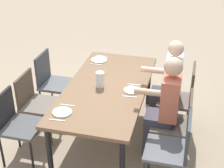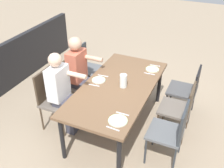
{
  "view_description": "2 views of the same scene",
  "coord_description": "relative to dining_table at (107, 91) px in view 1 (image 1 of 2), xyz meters",
  "views": [
    {
      "loc": [
        -3.46,
        -0.94,
        2.75
      ],
      "look_at": [
        -0.06,
        -0.08,
        0.82
      ],
      "focal_mm": 53.46,
      "sensor_mm": 36.0,
      "label": 1
    },
    {
      "loc": [
        2.97,
        1.23,
        2.81
      ],
      "look_at": [
        0.14,
        -0.03,
        0.86
      ],
      "focal_mm": 42.32,
      "sensor_mm": 36.0,
      "label": 2
    }
  ],
  "objects": [
    {
      "name": "spoon_2",
      "position": [
        0.86,
        0.3,
        0.07
      ],
      "size": [
        0.03,
        0.17,
        0.01
      ],
      "primitive_type": "cube",
      "rotation": [
        0.0,
        0.0,
        -0.06
      ],
      "color": "silver",
      "rests_on": "dining_table"
    },
    {
      "name": "diner_man_white",
      "position": [
        0.36,
        -0.71,
        -0.0
      ],
      "size": [
        0.34,
        0.49,
        1.27
      ],
      "color": "#3F3F4C",
      "rests_on": "ground"
    },
    {
      "name": "chair_west_south",
      "position": [
        -0.7,
        -0.9,
        -0.15
      ],
      "size": [
        0.44,
        0.44,
        0.9
      ],
      "color": "#5B5E61",
      "rests_on": "ground"
    },
    {
      "name": "fork_2",
      "position": [
        0.56,
        0.3,
        0.07
      ],
      "size": [
        0.02,
        0.17,
        0.01
      ],
      "primitive_type": "cube",
      "rotation": [
        0.0,
        0.0,
        -0.01
      ],
      "color": "silver",
      "rests_on": "dining_table"
    },
    {
      "name": "spoon_0",
      "position": [
        -0.53,
        0.32,
        0.07
      ],
      "size": [
        0.02,
        0.17,
        0.01
      ],
      "primitive_type": "cube",
      "rotation": [
        0.0,
        0.0,
        0.03
      ],
      "color": "silver",
      "rests_on": "dining_table"
    },
    {
      "name": "chair_west_north",
      "position": [
        -0.7,
        0.9,
        -0.15
      ],
      "size": [
        0.44,
        0.44,
        0.88
      ],
      "color": "#4F4F50",
      "rests_on": "ground"
    },
    {
      "name": "water_pitcher",
      "position": [
        -0.02,
        0.08,
        0.15
      ],
      "size": [
        0.1,
        0.1,
        0.2
      ],
      "color": "white",
      "rests_on": "dining_table"
    },
    {
      "name": "fork_0",
      "position": [
        -0.83,
        0.32,
        0.07
      ],
      "size": [
        0.03,
        0.17,
        0.01
      ],
      "primitive_type": "cube",
      "rotation": [
        0.0,
        0.0,
        0.09
      ],
      "color": "silver",
      "rests_on": "dining_table"
    },
    {
      "name": "plate_2",
      "position": [
        0.71,
        0.3,
        0.07
      ],
      "size": [
        0.24,
        0.24,
        0.02
      ],
      "color": "white",
      "rests_on": "dining_table"
    },
    {
      "name": "ground_plane",
      "position": [
        0.0,
        0.0,
        -0.68
      ],
      "size": [
        16.0,
        16.0,
        0.0
      ],
      "primitive_type": "plane",
      "color": "gray"
    },
    {
      "name": "plate_0",
      "position": [
        -0.68,
        0.32,
        0.07
      ],
      "size": [
        0.22,
        0.22,
        0.02
      ],
      "color": "silver",
      "rests_on": "dining_table"
    },
    {
      "name": "fork_1",
      "position": [
        -0.18,
        -0.32,
        0.07
      ],
      "size": [
        0.03,
        0.17,
        0.01
      ],
      "primitive_type": "cube",
      "rotation": [
        0.0,
        0.0,
        0.09
      ],
      "color": "silver",
      "rests_on": "dining_table"
    },
    {
      "name": "chair_mid_south",
      "position": [
        -0.19,
        -0.9,
        -0.18
      ],
      "size": [
        0.44,
        0.44,
        0.85
      ],
      "color": "#6A6158",
      "rests_on": "ground"
    },
    {
      "name": "plate_1",
      "position": [
        -0.03,
        -0.32,
        0.07
      ],
      "size": [
        0.21,
        0.21,
        0.02
      ],
      "color": "white",
      "rests_on": "dining_table"
    },
    {
      "name": "dining_table",
      "position": [
        0.0,
        0.0,
        0.0
      ],
      "size": [
        1.97,
        0.97,
        0.74
      ],
      "color": "brown",
      "rests_on": "ground"
    },
    {
      "name": "diner_woman_green",
      "position": [
        -0.19,
        -0.73,
        0.02
      ],
      "size": [
        0.35,
        0.49,
        1.3
      ],
      "color": "#3F3F4C",
      "rests_on": "ground"
    },
    {
      "name": "chair_east_south",
      "position": [
        0.36,
        -0.91,
        -0.14
      ],
      "size": [
        0.44,
        0.44,
        0.94
      ],
      "color": "#6A6158",
      "rests_on": "ground"
    },
    {
      "name": "chair_mid_north",
      "position": [
        -0.19,
        0.9,
        -0.17
      ],
      "size": [
        0.44,
        0.44,
        0.87
      ],
      "color": "#6A6158",
      "rests_on": "ground"
    },
    {
      "name": "spoon_1",
      "position": [
        0.12,
        -0.32,
        0.07
      ],
      "size": [
        0.03,
        0.17,
        0.01
      ],
      "primitive_type": "cube",
      "rotation": [
        0.0,
        0.0,
        0.08
      ],
      "color": "silver",
      "rests_on": "dining_table"
    },
    {
      "name": "chair_east_north",
      "position": [
        0.36,
        0.91,
        -0.15
      ],
      "size": [
        0.44,
        0.44,
        0.91
      ],
      "color": "#5B5E61",
      "rests_on": "ground"
    }
  ]
}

